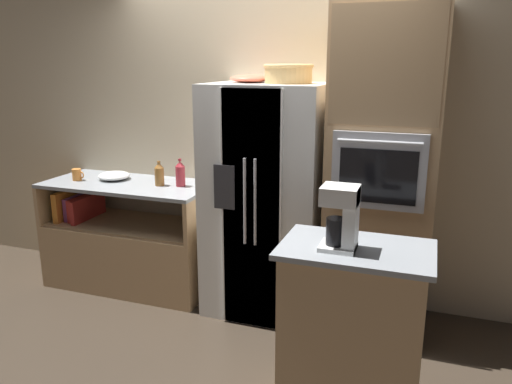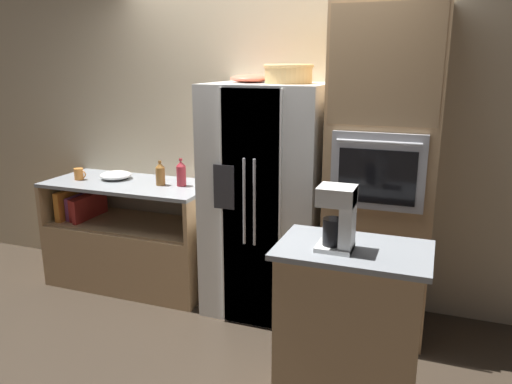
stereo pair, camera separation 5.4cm
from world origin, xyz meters
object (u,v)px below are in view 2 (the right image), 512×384
object	(u,v)px
bottle_tall	(160,174)
wall_oven	(383,174)
fruit_bowl	(251,79)
wicker_basket	(289,73)
bottle_short	(181,173)
mixing_bowl	(116,175)
coffee_maker	(340,216)
mug	(79,174)
refrigerator	(267,201)

from	to	relation	value
bottle_tall	wall_oven	bearing A→B (deg)	-0.08
wall_oven	fruit_bowl	xyz separation A→B (m)	(-0.99, 0.02, 0.64)
wicker_basket	bottle_tall	xyz separation A→B (m)	(-1.10, 0.02, -0.82)
fruit_bowl	bottle_short	world-z (taller)	fruit_bowl
bottle_short	mixing_bowl	distance (m)	0.66
coffee_maker	bottle_short	bearing A→B (deg)	143.73
mug	coffee_maker	distance (m)	2.67
mug	mixing_bowl	world-z (taller)	mug
mug	bottle_short	bearing A→B (deg)	6.93
wall_oven	wicker_basket	world-z (taller)	wall_oven
refrigerator	wall_oven	world-z (taller)	wall_oven
refrigerator	mixing_bowl	world-z (taller)	refrigerator
mixing_bowl	coffee_maker	xyz separation A→B (m)	(2.19, -1.14, 0.20)
bottle_tall	mixing_bowl	world-z (taller)	bottle_tall
bottle_tall	bottle_short	bearing A→B (deg)	11.95
wicker_basket	mug	world-z (taller)	wicker_basket
wall_oven	wicker_basket	size ratio (longest dim) A/B	6.46
mixing_bowl	bottle_short	bearing A→B (deg)	-1.45
mixing_bowl	coffee_maker	world-z (taller)	coffee_maker
bottle_short	coffee_maker	xyz separation A→B (m)	(1.53, -1.12, 0.13)
bottle_tall	mixing_bowl	size ratio (longest dim) A/B	0.76
wall_oven	bottle_tall	size ratio (longest dim) A/B	11.15
bottle_short	mug	bearing A→B (deg)	-173.07
fruit_bowl	coffee_maker	size ratio (longest dim) A/B	0.90
bottle_short	bottle_tall	bearing A→B (deg)	-168.05
wicker_basket	fruit_bowl	bearing A→B (deg)	173.10
bottle_tall	refrigerator	bearing A→B (deg)	-1.68
refrigerator	coffee_maker	size ratio (longest dim) A/B	5.25
wall_oven	mixing_bowl	xyz separation A→B (m)	(-2.27, 0.06, -0.20)
wall_oven	mixing_bowl	size ratio (longest dim) A/B	8.47
refrigerator	mixing_bowl	distance (m)	1.43
bottle_short	mug	distance (m)	0.95
bottle_tall	fruit_bowl	bearing A→B (deg)	1.24
bottle_tall	coffee_maker	xyz separation A→B (m)	(1.70, -1.08, 0.14)
refrigerator	bottle_short	distance (m)	0.78
refrigerator	wall_oven	distance (m)	0.89
refrigerator	bottle_short	size ratio (longest dim) A/B	7.69
wall_oven	coffee_maker	world-z (taller)	wall_oven
mixing_bowl	refrigerator	bearing A→B (deg)	-3.27
mixing_bowl	coffee_maker	distance (m)	2.47
wicker_basket	mixing_bowl	xyz separation A→B (m)	(-1.58, 0.07, -0.88)
fruit_bowl	coffee_maker	bearing A→B (deg)	-50.53
fruit_bowl	bottle_short	distance (m)	0.99
refrigerator	fruit_bowl	xyz separation A→B (m)	(-0.15, 0.04, 0.91)
wicker_basket	mixing_bowl	size ratio (longest dim) A/B	1.31
fruit_bowl	mug	bearing A→B (deg)	-176.54
bottle_short	coffee_maker	bearing A→B (deg)	-36.27
mug	mixing_bowl	xyz separation A→B (m)	(0.28, 0.13, -0.02)
coffee_maker	fruit_bowl	bearing A→B (deg)	129.47
refrigerator	wicker_basket	world-z (taller)	wicker_basket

